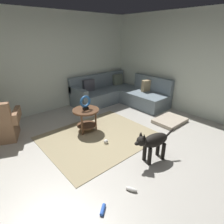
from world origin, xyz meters
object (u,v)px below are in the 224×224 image
dog_bed_mat (170,121)px  dog_toy_bone (131,189)px  side_table (86,114)px  dog_toy_ball (106,142)px  sectional_couch (119,94)px  dog (153,142)px  torus_sculpture (85,102)px  dog_toy_rope (103,210)px  armchair (0,126)px

dog_bed_mat → dog_toy_bone: dog_bed_mat is taller
side_table → dog_toy_ball: 0.81m
sectional_couch → side_table: bearing=-154.4°
side_table → dog_toy_bone: size_ratio=3.33×
side_table → dog: bearing=-81.1°
sectional_couch → dog_toy_ball: sectional_couch is taller
side_table → dog_toy_bone: (-0.53, -1.93, -0.39)m
torus_sculpture → dog_bed_mat: bearing=-29.0°
dog_toy_ball → dog_toy_bone: size_ratio=0.53×
dog → dog_toy_bone: dog is taller
torus_sculpture → dog_toy_rope: 2.29m
armchair → side_table: 1.81m
dog_toy_ball → side_table: bearing=88.9°
dog_toy_ball → armchair: bearing=134.6°
side_table → armchair: bearing=151.1°
sectional_couch → dog_toy_bone: bearing=-130.4°
armchair → torus_sculpture: armchair is taller
armchair → dog_bed_mat: armchair is taller
dog_bed_mat → dog_toy_rope: dog_bed_mat is taller
dog_toy_rope → dog_toy_bone: size_ratio=0.87×
side_table → dog_toy_ball: size_ratio=6.30×
sectional_couch → armchair: size_ratio=2.32×
side_table → dog_toy_rope: size_ratio=3.84×
dog_toy_ball → dog_toy_rope: 1.58m
armchair → dog_bed_mat: (3.45, -1.91, -0.28)m
dog_bed_mat → torus_sculpture: bearing=151.0°
side_table → torus_sculpture: bearing=93.6°
sectional_couch → dog: 3.04m
armchair → dog_toy_rope: size_ratio=6.22×
sectional_couch → dog_bed_mat: 1.95m
dog_toy_ball → dog_toy_rope: dog_toy_ball is taller
dog_bed_mat → dog: (-1.60, -0.64, 0.33)m
sectional_couch → side_table: 2.08m
torus_sculpture → dog_bed_mat: torus_sculpture is taller
armchair → dog_toy_ball: size_ratio=10.19×
sectional_couch → dog_toy_bone: sectional_couch is taller
side_table → torus_sculpture: 0.29m
dog_bed_mat → dog: dog is taller
torus_sculpture → sectional_couch: bearing=25.6°
dog_bed_mat → dog_toy_ball: (-1.88, 0.32, 0.00)m
dog_toy_ball → dog_toy_bone: dog_toy_ball is taller
sectional_couch → armchair: 3.46m
dog → sectional_couch: bearing=-19.5°
dog_toy_ball → dog_toy_bone: (-0.52, -1.21, -0.02)m
dog_bed_mat → dog_toy_rope: 3.04m
dog_toy_ball → torus_sculpture: bearing=88.9°
armchair → dog_toy_rope: bearing=-56.1°
dog_bed_mat → dog_toy_bone: 2.56m
dog_toy_rope → sectional_couch: bearing=43.9°
dog → dog_toy_bone: bearing=120.0°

